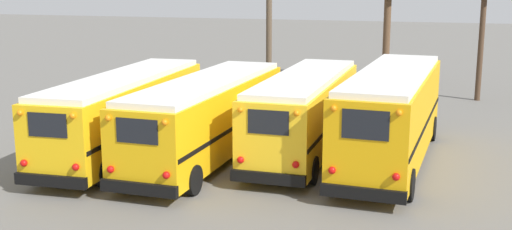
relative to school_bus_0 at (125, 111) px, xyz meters
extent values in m
plane|color=#66635E|center=(4.84, 1.16, -1.64)|extent=(160.00, 160.00, 0.00)
cube|color=yellow|center=(0.00, 0.02, -0.07)|extent=(2.86, 10.52, 2.45)
cube|color=white|center=(0.00, 0.02, 1.26)|extent=(2.65, 10.10, 0.20)
cube|color=black|center=(0.27, -5.22, -1.11)|extent=(2.38, 0.32, 0.36)
cube|color=black|center=(0.27, -5.20, 0.61)|extent=(1.28, 0.10, 0.73)
sphere|color=red|center=(-0.60, -5.28, -0.62)|extent=(0.22, 0.22, 0.22)
sphere|color=orange|center=(-0.60, -5.28, 0.94)|extent=(0.18, 0.18, 0.18)
sphere|color=red|center=(1.14, -5.19, -0.62)|extent=(0.22, 0.22, 0.22)
sphere|color=orange|center=(1.14, -5.19, 0.94)|extent=(0.18, 0.18, 0.18)
cube|color=black|center=(-1.17, -0.04, -0.25)|extent=(0.55, 10.20, 0.14)
cube|color=black|center=(1.17, 0.08, -0.25)|extent=(0.55, 10.20, 0.14)
cylinder|color=black|center=(-1.28, 3.87, -1.14)|extent=(0.33, 1.00, 0.99)
cylinder|color=black|center=(0.88, 3.98, -1.14)|extent=(0.33, 1.00, 0.99)
cylinder|color=black|center=(-0.88, -3.94, -1.14)|extent=(0.33, 1.00, 0.99)
cylinder|color=black|center=(1.28, -3.83, -1.14)|extent=(0.33, 1.00, 0.99)
cube|color=#EAAA0F|center=(3.23, 0.27, -0.09)|extent=(2.63, 10.58, 2.43)
cube|color=white|center=(3.23, 0.27, 1.23)|extent=(2.43, 10.15, 0.20)
cube|color=black|center=(3.12, -5.04, -1.13)|extent=(2.46, 0.25, 0.36)
cube|color=black|center=(3.12, -5.01, 0.58)|extent=(1.33, 0.06, 0.73)
sphere|color=red|center=(2.21, -5.03, -0.64)|extent=(0.22, 0.22, 0.22)
sphere|color=orange|center=(2.21, -5.03, 0.91)|extent=(0.18, 0.18, 0.18)
sphere|color=red|center=(4.02, -5.07, -0.64)|extent=(0.22, 0.22, 0.22)
sphere|color=orange|center=(4.02, -5.07, 0.91)|extent=(0.18, 0.18, 0.18)
cube|color=black|center=(2.01, 0.29, -0.27)|extent=(0.24, 10.32, 0.14)
cube|color=black|center=(4.44, 0.24, -0.27)|extent=(0.24, 10.32, 0.14)
cylinder|color=black|center=(2.18, 4.26, -1.16)|extent=(0.30, 0.95, 0.94)
cylinder|color=black|center=(4.43, 4.21, -1.16)|extent=(0.30, 0.95, 0.94)
cylinder|color=black|center=(2.02, -3.67, -1.16)|extent=(0.30, 0.95, 0.94)
cylinder|color=black|center=(4.27, -3.72, -1.16)|extent=(0.30, 0.95, 0.94)
cube|color=yellow|center=(6.45, 1.98, -0.07)|extent=(2.38, 9.82, 2.48)
cube|color=white|center=(6.45, 1.98, 1.27)|extent=(2.19, 9.42, 0.20)
cube|color=black|center=(6.43, -2.97, -1.13)|extent=(2.39, 0.21, 0.36)
cube|color=black|center=(6.43, -2.94, 0.61)|extent=(1.29, 0.04, 0.74)
sphere|color=red|center=(5.56, -2.97, -0.63)|extent=(0.22, 0.22, 0.22)
sphere|color=orange|center=(5.56, -2.97, 0.95)|extent=(0.18, 0.18, 0.18)
sphere|color=red|center=(7.31, -2.98, -0.63)|extent=(0.22, 0.22, 0.22)
sphere|color=orange|center=(7.31, -2.98, 0.95)|extent=(0.18, 0.18, 0.18)
cube|color=black|center=(5.27, 1.98, -0.25)|extent=(0.06, 9.61, 0.14)
cube|color=black|center=(7.63, 1.97, -0.25)|extent=(0.06, 9.61, 0.14)
cylinder|color=black|center=(5.38, 5.59, -1.17)|extent=(0.28, 0.93, 0.93)
cylinder|color=black|center=(7.56, 5.58, -1.17)|extent=(0.28, 0.93, 0.93)
cylinder|color=black|center=(5.35, -1.62, -1.17)|extent=(0.28, 0.93, 0.93)
cylinder|color=black|center=(7.53, -1.63, -1.17)|extent=(0.28, 0.93, 0.93)
cube|color=#E5A00C|center=(9.68, 1.61, 0.11)|extent=(2.91, 10.49, 2.80)
cube|color=white|center=(9.68, 1.61, 1.61)|extent=(2.70, 10.07, 0.20)
cube|color=black|center=(9.43, -3.62, -1.11)|extent=(2.47, 0.32, 0.36)
cube|color=black|center=(9.43, -3.59, 0.88)|extent=(1.33, 0.09, 0.84)
sphere|color=red|center=(8.52, -3.58, -0.52)|extent=(0.22, 0.22, 0.22)
sphere|color=orange|center=(8.52, -3.58, 1.29)|extent=(0.18, 0.18, 0.18)
sphere|color=red|center=(10.33, -3.67, -0.52)|extent=(0.22, 0.22, 0.22)
sphere|color=orange|center=(10.33, -3.67, 1.29)|extent=(0.18, 0.18, 0.18)
cube|color=black|center=(8.46, 1.67, -0.10)|extent=(0.52, 10.17, 0.14)
cube|color=black|center=(10.90, 1.55, -0.10)|extent=(0.52, 10.17, 0.14)
cylinder|color=black|center=(8.75, 5.56, -1.14)|extent=(0.33, 1.00, 0.99)
cylinder|color=black|center=(11.00, 5.45, -1.14)|extent=(0.33, 1.00, 0.99)
cylinder|color=black|center=(8.37, -2.22, -1.14)|extent=(0.33, 1.00, 0.99)
cylinder|color=black|center=(10.62, -2.33, -1.14)|extent=(0.33, 1.00, 0.99)
cylinder|color=brown|center=(2.48, 10.89, 2.94)|extent=(0.30, 0.30, 9.15)
cylinder|color=brown|center=(7.61, 19.45, 1.15)|extent=(0.44, 0.44, 5.58)
cylinder|color=#473323|center=(13.03, 15.37, 1.27)|extent=(0.30, 0.30, 5.81)
camera|label=1|loc=(11.64, -21.04, 4.84)|focal=45.00mm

